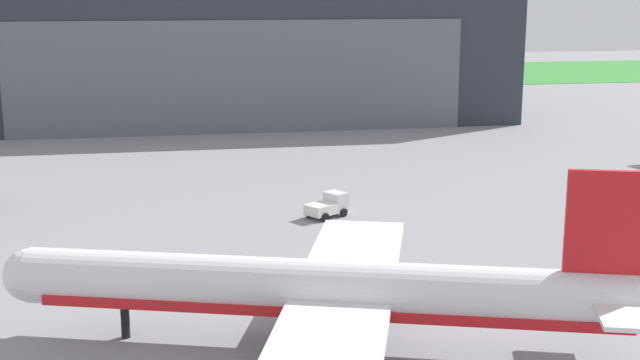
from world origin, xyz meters
The scene contains 5 objects.
ground_plane centered at (0.00, 0.00, 0.00)m, with size 440.00×440.00×0.00m, color gray.
grass_field_strip centered at (0.00, 153.58, 0.04)m, with size 440.00×56.00×0.08m, color #368835.
maintenance_hangar centered at (1.47, 91.71, 10.76)m, with size 90.65×42.24×22.45m.
airliner_near_left centered at (0.11, -9.91, 3.77)m, with size 39.66×32.64×11.73m.
fuel_bowser centered at (5.70, 20.79, 1.09)m, with size 4.63×4.09×2.24m.
Camera 1 is at (-9.11, -58.15, 21.81)m, focal length 48.00 mm.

